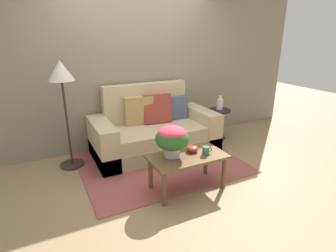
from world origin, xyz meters
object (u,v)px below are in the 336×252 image
Objects in this scene: couch at (154,132)px; coffee_table at (188,161)px; side_table at (219,119)px; potted_plant at (172,138)px; coffee_mug at (206,151)px; table_vase at (220,104)px; floor_lamp at (62,83)px; snack_bowl at (192,149)px.

couch is 2.09× the size of coffee_table.
couch is at bearing 178.69° from side_table.
side_table reaches higher than coffee_table.
potted_plant is 3.02× the size of coffee_mug.
potted_plant is 1.91m from table_vase.
coffee_table is at bearing -94.56° from couch.
floor_lamp is 2.04m from coffee_mug.
potted_plant is at bearing -143.49° from side_table.
potted_plant is (1.00, -1.19, -0.53)m from floor_lamp.
potted_plant reaches higher than table_vase.
snack_bowl is at bearing 125.62° from coffee_mug.
floor_lamp is 2.59m from table_vase.
coffee_table is 7.10× the size of coffee_mug.
table_vase is at bearing 58.67° from side_table.
potted_plant is 0.44m from coffee_mug.
snack_bowl is at bearing 33.44° from coffee_table.
snack_bowl is at bearing -42.97° from floor_lamp.
potted_plant is at bearing -103.24° from couch.
potted_plant is 2.63× the size of snack_bowl.
coffee_table is 1.80m from side_table.
snack_bowl is (1.28, -1.19, -0.72)m from floor_lamp.
coffee_mug is at bearing -131.87° from table_vase.
couch is 1.23m from coffee_table.
couch reaches higher than coffee_mug.
side_table is at bearing 48.02° from coffee_mug.
floor_lamp is 3.82× the size of potted_plant.
couch is 1.30m from table_vase.
coffee_mug reaches higher than snack_bowl.
side_table is 0.27m from table_vase.
potted_plant is at bearing -143.28° from table_vase.
table_vase reaches higher than side_table.
couch is 14.84× the size of coffee_mug.
couch is at bearing 94.83° from coffee_mug.
coffee_table is at bearing -47.03° from floor_lamp.
snack_bowl is at bearing -137.86° from side_table.
floor_lamp is 11.54× the size of coffee_mug.
side_table is 4.18× the size of coffee_mug.
floor_lamp reaches higher than coffee_table.
couch is at bearing 179.42° from table_vase.
side_table is 3.63× the size of snack_bowl.
table_vase is (1.15, 1.28, 0.15)m from coffee_mug.
table_vase is at bearing 42.31° from snack_bowl.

